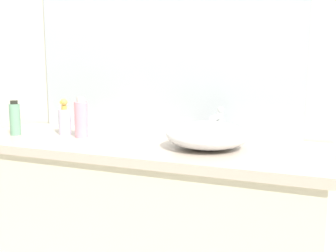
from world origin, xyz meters
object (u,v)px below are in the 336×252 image
Objects in this scene: sink_basin at (207,135)px; soap_dispenser at (65,120)px; lotion_bottle at (81,119)px; perfume_bottle at (15,119)px.

soap_dispenser is at bearing 176.48° from sink_basin.
lotion_bottle is (-0.60, 0.02, 0.03)m from sink_basin.
perfume_bottle reaches higher than sink_basin.
lotion_bottle is 1.13× the size of perfume_bottle.
soap_dispenser is 0.93× the size of lotion_bottle.
soap_dispenser is at bearing 165.76° from lotion_bottle.
perfume_bottle is at bearing -154.65° from soap_dispenser.
sink_basin is 0.72m from soap_dispenser.
soap_dispenser is (-0.72, 0.04, 0.02)m from sink_basin.
sink_basin is 0.93m from perfume_bottle.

